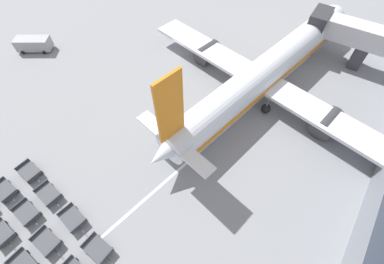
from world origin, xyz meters
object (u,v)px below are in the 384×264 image
(baggage_dolly_row_near_col_b, at_px, (1,234))
(baggage_dolly_row_mid_a_col_a, at_px, (4,190))
(airplane, at_px, (265,73))
(baggage_dolly_row_mid_b_col_b, at_px, (48,194))
(baggage_dolly_row_mid_a_col_b, at_px, (26,213))
(baggage_dolly_row_mid_b_col_d, at_px, (98,249))
(baggage_dolly_row_mid_b_col_a, at_px, (29,171))
(service_van, at_px, (33,44))
(baggage_dolly_row_mid_b_col_c, at_px, (72,218))
(baggage_dolly_row_mid_a_col_c, at_px, (46,242))

(baggage_dolly_row_near_col_b, xyz_separation_m, baggage_dolly_row_mid_a_col_a, (-3.78, 2.57, 0.00))
(airplane, bearing_deg, baggage_dolly_row_mid_b_col_b, -110.79)
(baggage_dolly_row_mid_a_col_b, distance_m, baggage_dolly_row_mid_b_col_d, 8.39)
(airplane, relative_size, baggage_dolly_row_near_col_b, 12.05)
(baggage_dolly_row_mid_b_col_b, height_order, baggage_dolly_row_mid_b_col_d, same)
(baggage_dolly_row_mid_a_col_a, distance_m, baggage_dolly_row_mid_b_col_a, 2.81)
(airplane, xyz_separation_m, baggage_dolly_row_mid_b_col_d, (-2.17, -27.61, -2.58))
(service_van, distance_m, baggage_dolly_row_mid_a_col_a, 25.11)
(service_van, bearing_deg, baggage_dolly_row_mid_a_col_a, -40.58)
(airplane, xyz_separation_m, baggage_dolly_row_mid_b_col_c, (-6.26, -27.20, -2.58))
(baggage_dolly_row_mid_b_col_c, xyz_separation_m, baggage_dolly_row_mid_b_col_d, (4.09, -0.42, 0.00))
(baggage_dolly_row_mid_b_col_c, bearing_deg, airplane, 77.04)
(baggage_dolly_row_mid_b_col_b, bearing_deg, baggage_dolly_row_mid_a_col_c, -37.25)
(baggage_dolly_row_mid_a_col_a, bearing_deg, baggage_dolly_row_mid_b_col_d, 8.97)
(service_van, xyz_separation_m, baggage_dolly_row_mid_b_col_a, (19.19, -13.53, -0.66))
(airplane, relative_size, baggage_dolly_row_mid_a_col_b, 12.01)
(baggage_dolly_row_near_col_b, relative_size, baggage_dolly_row_mid_a_col_c, 1.00)
(baggage_dolly_row_mid_b_col_b, distance_m, baggage_dolly_row_mid_b_col_d, 8.12)
(baggage_dolly_row_mid_b_col_a, xyz_separation_m, baggage_dolly_row_mid_b_col_d, (12.00, -0.89, 0.00))
(baggage_dolly_row_mid_b_col_a, bearing_deg, baggage_dolly_row_near_col_b, -55.72)
(baggage_dolly_row_near_col_b, bearing_deg, service_van, 140.40)
(baggage_dolly_row_mid_b_col_b, relative_size, baggage_dolly_row_mid_b_col_d, 1.01)
(service_van, bearing_deg, airplane, 21.58)
(baggage_dolly_row_mid_b_col_d, bearing_deg, service_van, 155.18)
(airplane, height_order, service_van, airplane)
(baggage_dolly_row_mid_a_col_b, bearing_deg, baggage_dolly_row_mid_b_col_c, 29.72)
(baggage_dolly_row_mid_a_col_b, xyz_separation_m, baggage_dolly_row_mid_b_col_d, (8.16, 1.91, 0.00))
(airplane, height_order, baggage_dolly_row_mid_a_col_b, airplane)
(baggage_dolly_row_mid_a_col_c, relative_size, baggage_dolly_row_mid_b_col_d, 1.00)
(airplane, xyz_separation_m, baggage_dolly_row_mid_a_col_c, (-6.44, -29.99, -2.58))
(baggage_dolly_row_near_col_b, relative_size, baggage_dolly_row_mid_b_col_d, 1.00)
(service_van, xyz_separation_m, baggage_dolly_row_mid_a_col_a, (19.07, -16.33, -0.66))
(airplane, distance_m, baggage_dolly_row_near_col_b, 33.87)
(baggage_dolly_row_mid_a_col_c, distance_m, baggage_dolly_row_mid_b_col_b, 4.82)
(service_van, height_order, baggage_dolly_row_mid_b_col_a, service_van)
(baggage_dolly_row_mid_a_col_a, bearing_deg, baggage_dolly_row_mid_b_col_b, 31.48)
(baggage_dolly_row_mid_a_col_c, bearing_deg, baggage_dolly_row_mid_b_col_d, 29.14)
(service_van, relative_size, baggage_dolly_row_mid_b_col_d, 1.67)
(airplane, bearing_deg, baggage_dolly_row_mid_a_col_b, -109.29)
(baggage_dolly_row_mid_a_col_b, xyz_separation_m, baggage_dolly_row_mid_b_col_b, (0.06, 2.45, 0.00))
(baggage_dolly_row_mid_a_col_c, relative_size, baggage_dolly_row_mid_b_col_b, 0.99)
(airplane, relative_size, baggage_dolly_row_mid_a_col_a, 12.10)
(baggage_dolly_row_mid_b_col_a, bearing_deg, baggage_dolly_row_mid_b_col_c, -3.44)
(service_van, relative_size, baggage_dolly_row_mid_a_col_c, 1.68)
(baggage_dolly_row_mid_a_col_c, xyz_separation_m, baggage_dolly_row_mid_b_col_a, (-7.73, 3.27, 0.00))
(airplane, distance_m, baggage_dolly_row_mid_a_col_b, 31.38)
(baggage_dolly_row_mid_b_col_b, height_order, baggage_dolly_row_mid_b_col_c, same)
(baggage_dolly_row_mid_b_col_a, relative_size, baggage_dolly_row_mid_b_col_b, 0.99)
(baggage_dolly_row_mid_b_col_c, bearing_deg, service_van, 152.67)
(airplane, distance_m, baggage_dolly_row_mid_b_col_b, 29.07)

